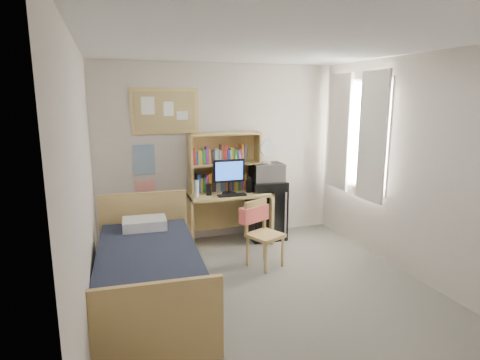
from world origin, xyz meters
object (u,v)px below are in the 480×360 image
object	(u,v)px
desk	(228,218)
monitor	(229,177)
speaker_right	(249,186)
desk_chair	(265,235)
bulletin_board	(165,111)
desk_fan	(267,153)
bed	(149,277)
mini_fridge	(266,209)
speaker_left	(209,189)
microwave	(267,172)

from	to	relation	value
desk	monitor	bearing A→B (deg)	-90.00
desk	speaker_right	xyz separation A→B (m)	(0.30, -0.06, 0.47)
desk_chair	bulletin_board	bearing A→B (deg)	103.42
desk_fan	monitor	bearing A→B (deg)	-170.79
bed	mini_fridge	bearing A→B (deg)	41.37
speaker_left	bed	bearing A→B (deg)	-124.63
bulletin_board	speaker_left	size ratio (longest dim) A/B	5.71
speaker_right	monitor	bearing A→B (deg)	180.00
bed	monitor	bearing A→B (deg)	50.41
desk_chair	microwave	world-z (taller)	microwave
desk_chair	mini_fridge	xyz separation A→B (m)	(0.42, 1.01, 0.02)
bulletin_board	monitor	size ratio (longest dim) A/B	1.93
bulletin_board	microwave	world-z (taller)	bulletin_board
monitor	bulletin_board	bearing A→B (deg)	156.54
desk_chair	speaker_right	size ratio (longest dim) A/B	4.70
desk_chair	monitor	xyz separation A→B (m)	(-0.20, 0.91, 0.58)
mini_fridge	speaker_right	distance (m)	0.52
mini_fridge	bulletin_board	bearing A→B (deg)	171.15
mini_fridge	monitor	bearing A→B (deg)	-168.97
monitor	desk_fan	xyz separation A→B (m)	(0.61, 0.08, 0.31)
desk	desk_chair	bearing A→B (deg)	-77.95
desk_chair	speaker_left	size ratio (longest dim) A/B	5.10
speaker_right	microwave	xyz separation A→B (m)	(0.31, 0.08, 0.18)
desk_chair	speaker_right	xyz separation A→B (m)	(0.10, 0.91, 0.42)
desk_chair	microwave	distance (m)	1.23
bulletin_board	mini_fridge	size ratio (longest dim) A/B	1.06
bulletin_board	speaker_left	xyz separation A→B (m)	(0.52, -0.36, -1.08)
desk_chair	desk_fan	distance (m)	1.40
mini_fridge	microwave	size ratio (longest dim) A/B	1.95
speaker_left	speaker_right	distance (m)	0.60
monitor	desk_fan	distance (m)	0.69
desk_fan	desk_chair	bearing A→B (deg)	-111.12
mini_fridge	desk_fan	bearing A→B (deg)	-90.00
speaker_right	desk_fan	size ratio (longest dim) A/B	0.56
mini_fridge	microwave	xyz separation A→B (m)	(-0.00, -0.02, 0.58)
monitor	speaker_left	bearing A→B (deg)	180.00
bulletin_board	desk_chair	bearing A→B (deg)	-51.66
desk_fan	microwave	bearing A→B (deg)	0.00
mini_fridge	speaker_left	xyz separation A→B (m)	(-0.91, -0.10, 0.39)
microwave	speaker_left	bearing A→B (deg)	-173.49
speaker_left	desk_fan	xyz separation A→B (m)	(0.91, 0.08, 0.47)
bulletin_board	monitor	xyz separation A→B (m)	(0.82, -0.37, -0.92)
monitor	speaker_right	distance (m)	0.34
bed	speaker_left	size ratio (longest dim) A/B	12.68
desk	monitor	world-z (taller)	monitor
bulletin_board	desk_fan	bearing A→B (deg)	-11.30
desk	speaker_left	size ratio (longest dim) A/B	7.34
desk_chair	speaker_right	world-z (taller)	speaker_right
desk	monitor	distance (m)	0.62
monitor	speaker_left	size ratio (longest dim) A/B	2.96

